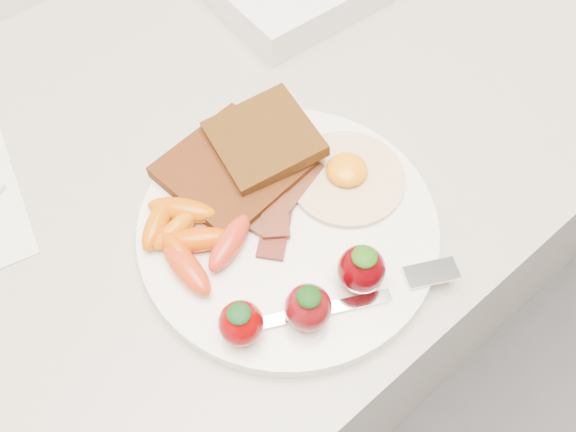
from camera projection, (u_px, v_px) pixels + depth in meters
counter at (227, 314)px, 0.95m from camera, size 2.00×0.60×0.90m
plate at (288, 227)px, 0.51m from camera, size 0.27×0.27×0.02m
toast_lower at (231, 170)px, 0.52m from camera, size 0.12×0.12×0.01m
toast_upper at (264, 139)px, 0.52m from camera, size 0.11×0.11×0.02m
fried_egg at (347, 175)px, 0.52m from camera, size 0.14×0.14×0.02m
bacon_strips at (280, 200)px, 0.51m from camera, size 0.11×0.10×0.01m
baby_carrots at (188, 237)px, 0.48m from camera, size 0.10×0.11×0.02m
strawberries at (310, 296)px, 0.44m from camera, size 0.14×0.06×0.05m
fork at (375, 292)px, 0.46m from camera, size 0.17×0.08×0.00m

